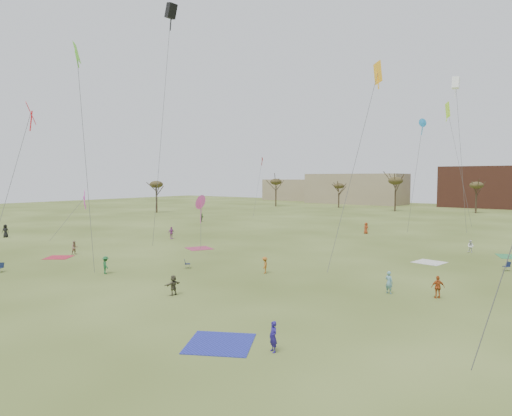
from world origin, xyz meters
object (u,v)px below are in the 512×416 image
Objects in this scene: camp_chair_center at (187,265)px; camp_chair_right at (506,268)px; camp_chair_left at (0,269)px; flyer_near_center at (106,265)px; spectator_fore_a at (438,287)px; flyer_near_right at (273,337)px.

camp_chair_center and camp_chair_right have the same top height.
camp_chair_left is at bearing 85.60° from camp_chair_center.
camp_chair_left is at bearing -105.49° from camp_chair_right.
flyer_near_center is 28.07m from spectator_fore_a.
camp_chair_right is (24.81, 17.06, 0.00)m from camp_chair_center.
flyer_near_center is at bearing 4.33° from camp_chair_left.
camp_chair_left is 47.10m from camp_chair_right.
camp_chair_right is at bearing 8.75° from camp_chair_left.
camp_chair_center is (4.14, 6.21, -0.54)m from flyer_near_center.
camp_chair_left is (-34.78, -14.98, -0.56)m from spectator_fore_a.
flyer_near_right is at bearing -65.49° from camp_chair_right.
camp_chair_right is (37.33, 28.73, 0.00)m from camp_chair_left.
flyer_near_center is 10.01m from camp_chair_left.
camp_chair_left is 1.00× the size of camp_chair_center.
spectator_fore_a is 14.00m from camp_chair_right.
flyer_near_right is 0.95× the size of spectator_fore_a.
camp_chair_left is at bearing -12.27° from spectator_fore_a.
spectator_fore_a is at bearing -5.54° from camp_chair_left.
flyer_near_right is 1.79× the size of camp_chair_center.
spectator_fore_a reaches higher than camp_chair_center.
spectator_fore_a is 37.87m from camp_chair_left.
flyer_near_center reaches higher than camp_chair_right.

